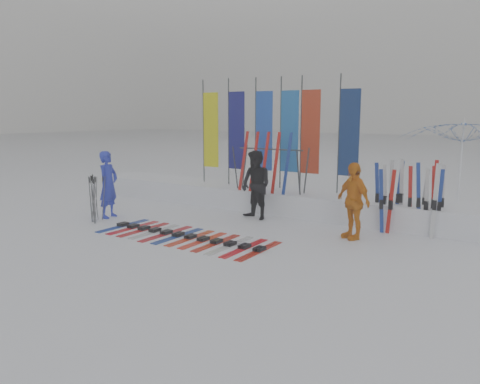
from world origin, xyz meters
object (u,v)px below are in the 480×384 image
Objects in this scene: person_blue at (108,185)px; tent_canopy at (460,171)px; person_yellow at (353,201)px; person_black at (256,185)px; ski_rack at (270,163)px; ski_row at (184,236)px.

tent_canopy reaches higher than person_blue.
person_black is at bearing -159.43° from person_yellow.
person_black is (3.39, 1.98, 0.01)m from person_blue.
ski_rack is at bearing -162.67° from tent_canopy.
person_yellow is 0.58× the size of tent_canopy.
ski_row is 3.72m from ski_rack.
person_black reaches higher than person_yellow.
person_yellow is at bearing 5.68° from person_black.
ski_rack reaches higher than ski_row.
ski_rack is at bearing 86.20° from ski_row.
person_yellow is 0.83× the size of ski_rack.
tent_canopy reaches higher than ski_row.
ski_rack reaches higher than person_black.
ski_rack is (0.23, 3.46, 1.35)m from ski_row.
person_yellow is at bearing -120.04° from tent_canopy.
ski_row is (3.02, -0.51, -0.86)m from person_blue.
person_black is at bearing -151.78° from tent_canopy.
person_black reaches higher than ski_row.
ski_row is 2.01× the size of ski_rack.
ski_rack is at bearing -175.85° from person_yellow.
person_yellow is 3.41m from tent_canopy.
person_blue is 9.04m from tent_canopy.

